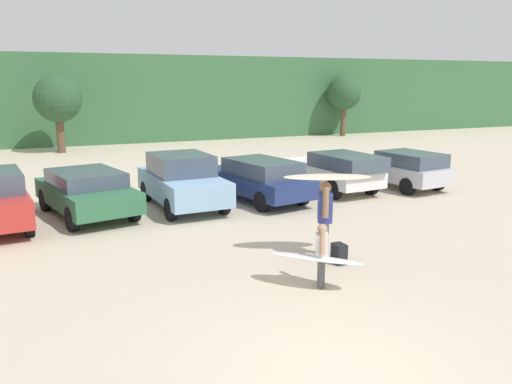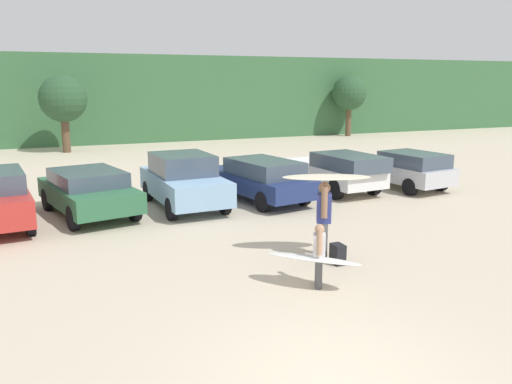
{
  "view_description": "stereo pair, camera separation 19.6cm",
  "coord_description": "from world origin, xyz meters",
  "px_view_note": "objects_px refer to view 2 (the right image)",
  "views": [
    {
      "loc": [
        -3.6,
        -5.41,
        3.95
      ],
      "look_at": [
        1.62,
        6.66,
        1.14
      ],
      "focal_mm": 36.31,
      "sensor_mm": 36.0,
      "label": 1
    },
    {
      "loc": [
        -3.42,
        -5.49,
        3.95
      ],
      "look_at": [
        1.62,
        6.66,
        1.14
      ],
      "focal_mm": 36.31,
      "sensor_mm": 36.0,
      "label": 2
    }
  ],
  "objects_px": {
    "parked_car_white": "(336,170)",
    "surfboard_cream": "(327,177)",
    "parked_car_forest_green": "(88,191)",
    "backpack_dropped": "(338,254)",
    "parked_car_sky_blue": "(184,180)",
    "parked_car_silver": "(402,168)",
    "person_adult": "(324,215)",
    "parked_car_navy": "(259,178)",
    "surfboard_white": "(313,259)",
    "person_child": "(319,252)"
  },
  "relations": [
    {
      "from": "parked_car_silver",
      "to": "person_adult",
      "type": "bearing_deg",
      "value": 123.27
    },
    {
      "from": "parked_car_forest_green",
      "to": "person_child",
      "type": "relative_size",
      "value": 3.58
    },
    {
      "from": "parked_car_navy",
      "to": "surfboard_white",
      "type": "height_order",
      "value": "parked_car_navy"
    },
    {
      "from": "parked_car_silver",
      "to": "person_adult",
      "type": "relative_size",
      "value": 2.57
    },
    {
      "from": "person_adult",
      "to": "parked_car_navy",
      "type": "bearing_deg",
      "value": -70.4
    },
    {
      "from": "parked_car_forest_green",
      "to": "surfboard_white",
      "type": "relative_size",
      "value": 2.61
    },
    {
      "from": "parked_car_forest_green",
      "to": "person_child",
      "type": "bearing_deg",
      "value": -166.71
    },
    {
      "from": "surfboard_cream",
      "to": "backpack_dropped",
      "type": "distance_m",
      "value": 1.73
    },
    {
      "from": "parked_car_forest_green",
      "to": "backpack_dropped",
      "type": "bearing_deg",
      "value": -157.07
    },
    {
      "from": "parked_car_silver",
      "to": "person_child",
      "type": "bearing_deg",
      "value": 126.02
    },
    {
      "from": "surfboard_white",
      "to": "parked_car_sky_blue",
      "type": "bearing_deg",
      "value": -40.18
    },
    {
      "from": "parked_car_white",
      "to": "surfboard_white",
      "type": "distance_m",
      "value": 9.28
    },
    {
      "from": "surfboard_white",
      "to": "person_adult",
      "type": "bearing_deg",
      "value": -80.5
    },
    {
      "from": "parked_car_forest_green",
      "to": "parked_car_sky_blue",
      "type": "xyz_separation_m",
      "value": [
        2.92,
        -0.03,
        0.11
      ]
    },
    {
      "from": "surfboard_cream",
      "to": "backpack_dropped",
      "type": "relative_size",
      "value": 4.6
    },
    {
      "from": "parked_car_forest_green",
      "to": "parked_car_navy",
      "type": "height_order",
      "value": "parked_car_navy"
    },
    {
      "from": "backpack_dropped",
      "to": "surfboard_cream",
      "type": "bearing_deg",
      "value": 89.62
    },
    {
      "from": "parked_car_navy",
      "to": "person_adult",
      "type": "xyz_separation_m",
      "value": [
        -0.91,
        -5.89,
        0.23
      ]
    },
    {
      "from": "person_adult",
      "to": "surfboard_cream",
      "type": "height_order",
      "value": "surfboard_cream"
    },
    {
      "from": "parked_car_silver",
      "to": "person_child",
      "type": "relative_size",
      "value": 3.55
    },
    {
      "from": "parked_car_silver",
      "to": "surfboard_white",
      "type": "bearing_deg",
      "value": 125.54
    },
    {
      "from": "person_child",
      "to": "parked_car_navy",
      "type": "bearing_deg",
      "value": -75.82
    },
    {
      "from": "parked_car_forest_green",
      "to": "surfboard_white",
      "type": "bearing_deg",
      "value": -167.52
    },
    {
      "from": "parked_car_forest_green",
      "to": "surfboard_cream",
      "type": "distance_m",
      "value": 7.67
    },
    {
      "from": "parked_car_white",
      "to": "surfboard_cream",
      "type": "distance_m",
      "value": 7.41
    },
    {
      "from": "parked_car_navy",
      "to": "person_adult",
      "type": "relative_size",
      "value": 2.75
    },
    {
      "from": "parked_car_navy",
      "to": "person_child",
      "type": "xyz_separation_m",
      "value": [
        -1.87,
        -7.41,
        -0.05
      ]
    },
    {
      "from": "parked_car_forest_green",
      "to": "parked_car_sky_blue",
      "type": "distance_m",
      "value": 2.92
    },
    {
      "from": "parked_car_navy",
      "to": "person_child",
      "type": "bearing_deg",
      "value": 154.87
    },
    {
      "from": "parked_car_white",
      "to": "surfboard_cream",
      "type": "relative_size",
      "value": 2.3
    },
    {
      "from": "surfboard_cream",
      "to": "surfboard_white",
      "type": "relative_size",
      "value": 1.19
    },
    {
      "from": "parked_car_white",
      "to": "person_adult",
      "type": "bearing_deg",
      "value": 141.91
    },
    {
      "from": "parked_car_sky_blue",
      "to": "parked_car_white",
      "type": "distance_m",
      "value": 5.76
    },
    {
      "from": "parked_car_forest_green",
      "to": "parked_car_silver",
      "type": "height_order",
      "value": "parked_car_silver"
    },
    {
      "from": "parked_car_forest_green",
      "to": "surfboard_white",
      "type": "height_order",
      "value": "parked_car_forest_green"
    },
    {
      "from": "parked_car_silver",
      "to": "surfboard_cream",
      "type": "height_order",
      "value": "surfboard_cream"
    },
    {
      "from": "parked_car_forest_green",
      "to": "parked_car_white",
      "type": "xyz_separation_m",
      "value": [
        8.68,
        0.17,
        0.04
      ]
    },
    {
      "from": "surfboard_white",
      "to": "backpack_dropped",
      "type": "xyz_separation_m",
      "value": [
        1.16,
        0.97,
        -0.37
      ]
    },
    {
      "from": "parked_car_sky_blue",
      "to": "parked_car_navy",
      "type": "relative_size",
      "value": 0.9
    },
    {
      "from": "parked_car_sky_blue",
      "to": "surfboard_cream",
      "type": "height_order",
      "value": "surfboard_cream"
    },
    {
      "from": "person_child",
      "to": "surfboard_cream",
      "type": "distance_m",
      "value": 2.19
    },
    {
      "from": "parked_car_forest_green",
      "to": "person_child",
      "type": "height_order",
      "value": "parked_car_forest_green"
    },
    {
      "from": "parked_car_white",
      "to": "person_child",
      "type": "bearing_deg",
      "value": 142.08
    },
    {
      "from": "parked_car_sky_blue",
      "to": "parked_car_navy",
      "type": "distance_m",
      "value": 2.59
    },
    {
      "from": "surfboard_white",
      "to": "backpack_dropped",
      "type": "height_order",
      "value": "surfboard_white"
    },
    {
      "from": "parked_car_white",
      "to": "person_child",
      "type": "xyz_separation_m",
      "value": [
        -5.04,
        -7.7,
        -0.08
      ]
    },
    {
      "from": "parked_car_forest_green",
      "to": "person_child",
      "type": "distance_m",
      "value": 8.37
    },
    {
      "from": "parked_car_white",
      "to": "surfboard_cream",
      "type": "xyz_separation_m",
      "value": [
        -4.01,
        -6.15,
        1.06
      ]
    },
    {
      "from": "person_adult",
      "to": "surfboard_cream",
      "type": "xyz_separation_m",
      "value": [
        0.07,
        0.04,
        0.86
      ]
    },
    {
      "from": "parked_car_forest_green",
      "to": "person_adult",
      "type": "relative_size",
      "value": 2.59
    }
  ]
}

